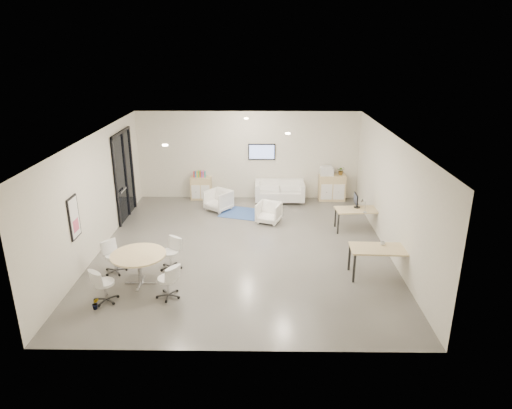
{
  "coord_description": "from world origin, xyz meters",
  "views": [
    {
      "loc": [
        0.51,
        -11.66,
        5.52
      ],
      "look_at": [
        0.35,
        0.4,
        1.19
      ],
      "focal_mm": 32.0,
      "sensor_mm": 36.0,
      "label": 1
    }
  ],
  "objects_px": {
    "desk_front": "(380,251)",
    "round_table": "(138,257)",
    "armchair_right": "(269,212)",
    "sideboard_right": "(332,188)",
    "armchair_left": "(218,199)",
    "desk_rear": "(358,211)",
    "sideboard_left": "(201,188)",
    "loveseat": "(280,192)"
  },
  "relations": [
    {
      "from": "sideboard_right",
      "to": "round_table",
      "type": "distance_m",
      "value": 8.3
    },
    {
      "from": "desk_front",
      "to": "round_table",
      "type": "xyz_separation_m",
      "value": [
        -5.82,
        -0.47,
        0.02
      ]
    },
    {
      "from": "sideboard_left",
      "to": "desk_front",
      "type": "distance_m",
      "value": 7.76
    },
    {
      "from": "sideboard_right",
      "to": "armchair_left",
      "type": "relative_size",
      "value": 1.22
    },
    {
      "from": "sideboard_left",
      "to": "loveseat",
      "type": "distance_m",
      "value": 2.89
    },
    {
      "from": "desk_rear",
      "to": "loveseat",
      "type": "bearing_deg",
      "value": 125.9
    },
    {
      "from": "desk_rear",
      "to": "round_table",
      "type": "relative_size",
      "value": 1.06
    },
    {
      "from": "loveseat",
      "to": "armchair_left",
      "type": "bearing_deg",
      "value": -156.87
    },
    {
      "from": "sideboard_left",
      "to": "armchair_left",
      "type": "distance_m",
      "value": 1.37
    },
    {
      "from": "armchair_right",
      "to": "round_table",
      "type": "height_order",
      "value": "round_table"
    },
    {
      "from": "armchair_right",
      "to": "desk_front",
      "type": "bearing_deg",
      "value": -33.1
    },
    {
      "from": "armchair_right",
      "to": "desk_front",
      "type": "relative_size",
      "value": 0.49
    },
    {
      "from": "desk_rear",
      "to": "armchair_left",
      "type": "bearing_deg",
      "value": 153.81
    },
    {
      "from": "desk_rear",
      "to": "round_table",
      "type": "distance_m",
      "value": 6.75
    },
    {
      "from": "sideboard_right",
      "to": "sideboard_left",
      "type": "bearing_deg",
      "value": 179.58
    },
    {
      "from": "loveseat",
      "to": "desk_rear",
      "type": "height_order",
      "value": "loveseat"
    },
    {
      "from": "desk_front",
      "to": "sideboard_right",
      "type": "bearing_deg",
      "value": 95.38
    },
    {
      "from": "desk_rear",
      "to": "desk_front",
      "type": "height_order",
      "value": "desk_front"
    },
    {
      "from": "armchair_right",
      "to": "desk_rear",
      "type": "xyz_separation_m",
      "value": [
        2.7,
        -0.63,
        0.26
      ]
    },
    {
      "from": "sideboard_left",
      "to": "desk_front",
      "type": "bearing_deg",
      "value": -48.48
    },
    {
      "from": "armchair_left",
      "to": "round_table",
      "type": "height_order",
      "value": "round_table"
    },
    {
      "from": "sideboard_left",
      "to": "armchair_right",
      "type": "xyz_separation_m",
      "value": [
        2.46,
        -2.26,
        -0.06
      ]
    },
    {
      "from": "desk_front",
      "to": "round_table",
      "type": "height_order",
      "value": "round_table"
    },
    {
      "from": "sideboard_right",
      "to": "armchair_right",
      "type": "height_order",
      "value": "sideboard_right"
    },
    {
      "from": "sideboard_right",
      "to": "desk_rear",
      "type": "height_order",
      "value": "sideboard_right"
    },
    {
      "from": "armchair_left",
      "to": "desk_rear",
      "type": "distance_m",
      "value": 4.76
    },
    {
      "from": "armchair_left",
      "to": "armchair_right",
      "type": "bearing_deg",
      "value": 4.31
    },
    {
      "from": "loveseat",
      "to": "desk_rear",
      "type": "relative_size",
      "value": 1.27
    },
    {
      "from": "sideboard_left",
      "to": "loveseat",
      "type": "relative_size",
      "value": 0.48
    },
    {
      "from": "sideboard_right",
      "to": "desk_front",
      "type": "distance_m",
      "value": 5.79
    },
    {
      "from": "sideboard_right",
      "to": "desk_front",
      "type": "xyz_separation_m",
      "value": [
        0.35,
        -5.77,
        0.21
      ]
    },
    {
      "from": "armchair_left",
      "to": "desk_rear",
      "type": "height_order",
      "value": "armchair_left"
    },
    {
      "from": "loveseat",
      "to": "armchair_right",
      "type": "bearing_deg",
      "value": -101.84
    },
    {
      "from": "armchair_right",
      "to": "desk_rear",
      "type": "height_order",
      "value": "armchair_right"
    },
    {
      "from": "desk_front",
      "to": "armchair_left",
      "type": "bearing_deg",
      "value": 135.29
    },
    {
      "from": "sideboard_left",
      "to": "armchair_left",
      "type": "height_order",
      "value": "sideboard_left"
    },
    {
      "from": "sideboard_left",
      "to": "loveseat",
      "type": "height_order",
      "value": "sideboard_left"
    },
    {
      "from": "desk_rear",
      "to": "sideboard_left",
      "type": "bearing_deg",
      "value": 146.08
    },
    {
      "from": "armchair_right",
      "to": "sideboard_right",
      "type": "bearing_deg",
      "value": 63.45
    },
    {
      "from": "desk_rear",
      "to": "desk_front",
      "type": "distance_m",
      "value": 2.92
    },
    {
      "from": "armchair_left",
      "to": "desk_rear",
      "type": "bearing_deg",
      "value": 15.68
    },
    {
      "from": "desk_rear",
      "to": "desk_front",
      "type": "bearing_deg",
      "value": -95.07
    }
  ]
}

